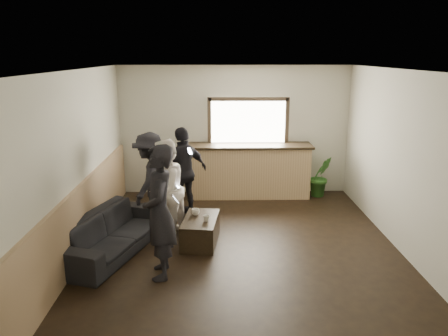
{
  "coord_description": "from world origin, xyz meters",
  "views": [
    {
      "loc": [
        -0.4,
        -6.45,
        3.03
      ],
      "look_at": [
        -0.27,
        0.4,
        1.23
      ],
      "focal_mm": 35.0,
      "sensor_mm": 36.0,
      "label": 1
    }
  ],
  "objects_px": {
    "person_d": "(184,172)",
    "person_a": "(160,212)",
    "potted_plant": "(320,176)",
    "sofa": "(112,233)",
    "cup_a": "(196,212)",
    "coffee_table": "(201,230)",
    "cup_b": "(206,218)",
    "bar_counter": "(248,167)",
    "person_c": "(150,179)",
    "person_b": "(165,189)"
  },
  "relations": [
    {
      "from": "bar_counter",
      "to": "person_d",
      "type": "xyz_separation_m",
      "value": [
        -1.31,
        -1.17,
        0.22
      ]
    },
    {
      "from": "coffee_table",
      "to": "person_b",
      "type": "xyz_separation_m",
      "value": [
        -0.59,
        0.26,
        0.63
      ]
    },
    {
      "from": "person_b",
      "to": "cup_a",
      "type": "bearing_deg",
      "value": 100.87
    },
    {
      "from": "person_a",
      "to": "cup_b",
      "type": "bearing_deg",
      "value": 140.55
    },
    {
      "from": "person_b",
      "to": "sofa",
      "type": "bearing_deg",
      "value": -32.14
    },
    {
      "from": "person_d",
      "to": "person_a",
      "type": "bearing_deg",
      "value": 48.79
    },
    {
      "from": "cup_b",
      "to": "bar_counter",
      "type": "bearing_deg",
      "value": 71.59
    },
    {
      "from": "sofa",
      "to": "person_a",
      "type": "xyz_separation_m",
      "value": [
        0.86,
        -0.77,
        0.62
      ]
    },
    {
      "from": "cup_a",
      "to": "person_d",
      "type": "distance_m",
      "value": 1.22
    },
    {
      "from": "potted_plant",
      "to": "person_c",
      "type": "height_order",
      "value": "person_c"
    },
    {
      "from": "cup_a",
      "to": "potted_plant",
      "type": "bearing_deg",
      "value": 40.69
    },
    {
      "from": "person_a",
      "to": "person_c",
      "type": "distance_m",
      "value": 1.99
    },
    {
      "from": "bar_counter",
      "to": "cup_b",
      "type": "bearing_deg",
      "value": -108.41
    },
    {
      "from": "person_d",
      "to": "cup_b",
      "type": "bearing_deg",
      "value": 70.33
    },
    {
      "from": "potted_plant",
      "to": "cup_a",
      "type": "bearing_deg",
      "value": -139.31
    },
    {
      "from": "bar_counter",
      "to": "coffee_table",
      "type": "xyz_separation_m",
      "value": [
        -0.96,
        -2.46,
        -0.43
      ]
    },
    {
      "from": "potted_plant",
      "to": "cup_b",
      "type": "bearing_deg",
      "value": -133.79
    },
    {
      "from": "bar_counter",
      "to": "person_a",
      "type": "distance_m",
      "value": 3.85
    },
    {
      "from": "sofa",
      "to": "potted_plant",
      "type": "relative_size",
      "value": 2.47
    },
    {
      "from": "sofa",
      "to": "person_d",
      "type": "xyz_separation_m",
      "value": [
        1.02,
        1.6,
        0.54
      ]
    },
    {
      "from": "bar_counter",
      "to": "cup_a",
      "type": "height_order",
      "value": "bar_counter"
    },
    {
      "from": "coffee_table",
      "to": "person_d",
      "type": "height_order",
      "value": "person_d"
    },
    {
      "from": "person_c",
      "to": "person_d",
      "type": "distance_m",
      "value": 0.71
    },
    {
      "from": "sofa",
      "to": "cup_a",
      "type": "xyz_separation_m",
      "value": [
        1.29,
        0.48,
        0.16
      ]
    },
    {
      "from": "sofa",
      "to": "cup_b",
      "type": "distance_m",
      "value": 1.49
    },
    {
      "from": "sofa",
      "to": "coffee_table",
      "type": "distance_m",
      "value": 1.41
    },
    {
      "from": "cup_b",
      "to": "person_d",
      "type": "distance_m",
      "value": 1.53
    },
    {
      "from": "bar_counter",
      "to": "person_a",
      "type": "relative_size",
      "value": 1.44
    },
    {
      "from": "bar_counter",
      "to": "cup_b",
      "type": "relative_size",
      "value": 25.64
    },
    {
      "from": "cup_b",
      "to": "person_a",
      "type": "xyz_separation_m",
      "value": [
        -0.61,
        -0.96,
        0.46
      ]
    },
    {
      "from": "person_c",
      "to": "person_d",
      "type": "bearing_deg",
      "value": 138.85
    },
    {
      "from": "coffee_table",
      "to": "potted_plant",
      "type": "height_order",
      "value": "potted_plant"
    },
    {
      "from": "coffee_table",
      "to": "person_a",
      "type": "bearing_deg",
      "value": -115.23
    },
    {
      "from": "coffee_table",
      "to": "person_c",
      "type": "bearing_deg",
      "value": 137.18
    },
    {
      "from": "potted_plant",
      "to": "person_a",
      "type": "distance_m",
      "value": 4.66
    },
    {
      "from": "sofa",
      "to": "person_a",
      "type": "relative_size",
      "value": 1.16
    },
    {
      "from": "cup_b",
      "to": "person_d",
      "type": "relative_size",
      "value": 0.06
    },
    {
      "from": "coffee_table",
      "to": "sofa",
      "type": "bearing_deg",
      "value": -167.01
    },
    {
      "from": "sofa",
      "to": "person_a",
      "type": "distance_m",
      "value": 1.31
    },
    {
      "from": "cup_b",
      "to": "person_b",
      "type": "distance_m",
      "value": 0.87
    },
    {
      "from": "coffee_table",
      "to": "person_a",
      "type": "distance_m",
      "value": 1.4
    },
    {
      "from": "person_a",
      "to": "potted_plant",
      "type": "bearing_deg",
      "value": 132.05
    },
    {
      "from": "coffee_table",
      "to": "person_d",
      "type": "xyz_separation_m",
      "value": [
        -0.35,
        1.29,
        0.65
      ]
    },
    {
      "from": "person_b",
      "to": "person_d",
      "type": "bearing_deg",
      "value": -171.19
    },
    {
      "from": "cup_b",
      "to": "potted_plant",
      "type": "relative_size",
      "value": 0.12
    },
    {
      "from": "person_d",
      "to": "person_c",
      "type": "bearing_deg",
      "value": -0.23
    },
    {
      "from": "cup_a",
      "to": "cup_b",
      "type": "height_order",
      "value": "cup_a"
    },
    {
      "from": "coffee_table",
      "to": "cup_a",
      "type": "distance_m",
      "value": 0.32
    },
    {
      "from": "coffee_table",
      "to": "person_c",
      "type": "height_order",
      "value": "person_c"
    },
    {
      "from": "potted_plant",
      "to": "person_c",
      "type": "bearing_deg",
      "value": -155.76
    }
  ]
}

